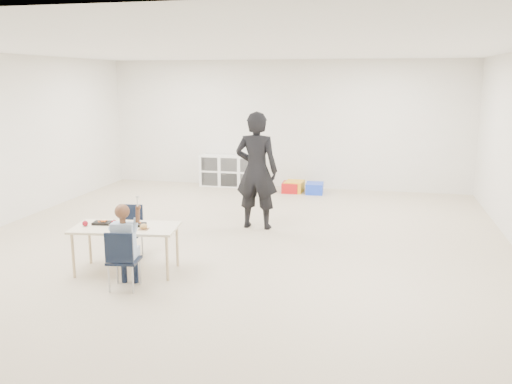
% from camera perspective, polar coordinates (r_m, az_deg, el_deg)
% --- Properties ---
extents(room, '(9.00, 9.02, 2.80)m').
position_cam_1_polar(room, '(7.68, -2.57, 4.41)').
color(room, beige).
rests_on(room, ground).
extents(table, '(1.36, 0.81, 0.59)m').
position_cam_1_polar(table, '(7.02, -13.46, -5.85)').
color(table, beige).
rests_on(table, ground).
extents(chair_near, '(0.38, 0.37, 0.71)m').
position_cam_1_polar(chair_near, '(6.47, -13.73, -6.88)').
color(chair_near, black).
rests_on(chair_near, ground).
extents(chair_far, '(0.38, 0.37, 0.71)m').
position_cam_1_polar(chair_far, '(7.54, -13.27, -4.16)').
color(chair_far, black).
rests_on(chair_far, ground).
extents(child, '(0.53, 0.53, 1.12)m').
position_cam_1_polar(child, '(6.41, -13.81, -5.15)').
color(child, '#A6C2E0').
rests_on(child, chair_near).
extents(lunch_tray_near, '(0.24, 0.19, 0.03)m').
position_cam_1_polar(lunch_tray_near, '(6.94, -12.49, -3.36)').
color(lunch_tray_near, black).
rests_on(lunch_tray_near, table).
extents(lunch_tray_far, '(0.24, 0.19, 0.03)m').
position_cam_1_polar(lunch_tray_far, '(7.13, -15.90, -3.15)').
color(lunch_tray_far, black).
rests_on(lunch_tray_far, table).
extents(milk_carton, '(0.08, 0.08, 0.10)m').
position_cam_1_polar(milk_carton, '(6.82, -13.70, -3.40)').
color(milk_carton, white).
rests_on(milk_carton, table).
extents(bread_roll, '(0.09, 0.09, 0.07)m').
position_cam_1_polar(bread_roll, '(6.76, -11.74, -3.58)').
color(bread_roll, '#B5854A').
rests_on(bread_roll, table).
extents(apple_near, '(0.07, 0.07, 0.07)m').
position_cam_1_polar(apple_near, '(7.01, -14.70, -3.15)').
color(apple_near, maroon).
rests_on(apple_near, table).
extents(apple_far, '(0.07, 0.07, 0.07)m').
position_cam_1_polar(apple_far, '(7.08, -17.55, -3.17)').
color(apple_far, maroon).
rests_on(apple_far, table).
extents(cubby_shelf, '(1.40, 0.40, 0.70)m').
position_cam_1_polar(cubby_shelf, '(12.23, -2.63, 2.23)').
color(cubby_shelf, white).
rests_on(cubby_shelf, ground).
extents(adult, '(0.70, 0.48, 1.89)m').
position_cam_1_polar(adult, '(8.69, 0.05, 2.27)').
color(adult, black).
rests_on(adult, ground).
extents(bin_red, '(0.36, 0.45, 0.22)m').
position_cam_1_polar(bin_red, '(11.65, 3.66, 0.51)').
color(bin_red, red).
rests_on(bin_red, ground).
extents(bin_yellow, '(0.40, 0.50, 0.23)m').
position_cam_1_polar(bin_yellow, '(11.68, 4.06, 0.59)').
color(bin_yellow, '#EFA319').
rests_on(bin_yellow, ground).
extents(bin_blue, '(0.38, 0.47, 0.22)m').
position_cam_1_polar(bin_blue, '(11.56, 6.18, 0.40)').
color(bin_blue, blue).
rests_on(bin_blue, ground).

